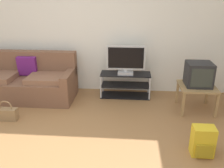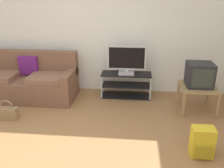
# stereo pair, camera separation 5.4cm
# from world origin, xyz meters

# --- Properties ---
(ground_plane) EXTENTS (9.00, 9.80, 0.02)m
(ground_plane) POSITION_xyz_m (0.00, 0.00, -0.01)
(ground_plane) COLOR olive
(wall_back) EXTENTS (9.00, 0.10, 2.70)m
(wall_back) POSITION_xyz_m (0.00, 2.45, 1.35)
(wall_back) COLOR silver
(wall_back) RESTS_ON ground_plane
(couch) EXTENTS (1.89, 0.81, 0.85)m
(couch) POSITION_xyz_m (-1.17, 1.89, 0.32)
(couch) COLOR brown
(couch) RESTS_ON ground_plane
(tv_stand) EXTENTS (0.95, 0.37, 0.46)m
(tv_stand) POSITION_xyz_m (0.74, 2.09, 0.23)
(tv_stand) COLOR black
(tv_stand) RESTS_ON ground_plane
(flat_tv) EXTENTS (0.71, 0.22, 0.54)m
(flat_tv) POSITION_xyz_m (0.74, 2.07, 0.73)
(flat_tv) COLOR #B2B2B7
(flat_tv) RESTS_ON tv_stand
(side_table) EXTENTS (0.59, 0.59, 0.44)m
(side_table) POSITION_xyz_m (1.96, 1.60, 0.38)
(side_table) COLOR #9E7A4C
(side_table) RESTS_ON ground_plane
(crt_tv) EXTENTS (0.41, 0.40, 0.39)m
(crt_tv) POSITION_xyz_m (1.96, 1.62, 0.64)
(crt_tv) COLOR #232326
(crt_tv) RESTS_ON side_table
(backpack) EXTENTS (0.27, 0.26, 0.39)m
(backpack) POSITION_xyz_m (1.74, 0.33, 0.19)
(backpack) COLOR gold
(backpack) RESTS_ON ground_plane
(handbag) EXTENTS (0.34, 0.13, 0.33)m
(handbag) POSITION_xyz_m (-1.11, 0.99, 0.11)
(handbag) COLOR olive
(handbag) RESTS_ON ground_plane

